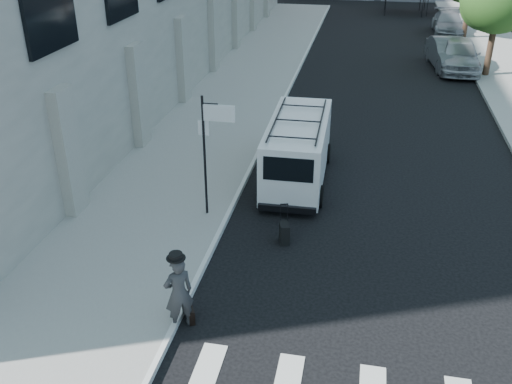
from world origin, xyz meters
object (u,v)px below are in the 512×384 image
at_px(suitcase, 284,233).
at_px(cargo_van, 298,148).
at_px(briefcase, 191,313).
at_px(parked_car_b, 449,54).
at_px(parked_car_c, 448,23).
at_px(businessman, 179,293).
at_px(parked_car_a, 458,55).

bearing_deg(suitcase, cargo_van, 76.47).
bearing_deg(cargo_van, briefcase, -101.23).
bearing_deg(briefcase, suitcase, 38.30).
distance_m(briefcase, parked_car_b, 23.96).
distance_m(briefcase, parked_car_c, 33.22).
bearing_deg(parked_car_c, suitcase, -103.08).
bearing_deg(briefcase, parked_car_b, 43.41).
bearing_deg(suitcase, briefcase, -129.49).
bearing_deg(briefcase, cargo_van, 51.49).
bearing_deg(briefcase, businessman, -151.63).
xyz_separation_m(briefcase, parked_car_c, (8.50, 32.11, 0.53)).
xyz_separation_m(businessman, suitcase, (1.69, 3.75, -0.58)).
height_order(briefcase, parked_car_a, parked_car_a).
bearing_deg(parked_car_c, briefcase, -104.22).
bearing_deg(cargo_van, suitcase, -88.46).
distance_m(suitcase, parked_car_a, 19.89).
height_order(cargo_van, parked_car_a, cargo_van).
height_order(businessman, briefcase, businessman).
bearing_deg(parked_car_c, parked_car_a, -92.14).
relative_size(cargo_van, parked_car_b, 1.15).
relative_size(briefcase, cargo_van, 0.08).
relative_size(parked_car_a, parked_car_c, 1.05).
relative_size(businessman, briefcase, 3.95).
bearing_deg(cargo_van, parked_car_c, 72.99).
relative_size(businessman, cargo_van, 0.32).
height_order(suitcase, parked_car_a, parked_car_a).
height_order(parked_car_b, parked_car_c, parked_car_b).
distance_m(businessman, parked_car_c, 33.47).
relative_size(briefcase, parked_car_c, 0.09).
distance_m(cargo_van, parked_car_c, 25.63).
xyz_separation_m(cargo_van, parked_car_a, (6.66, 14.83, -0.22)).
distance_m(suitcase, cargo_van, 4.05).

